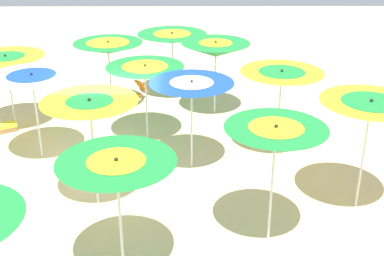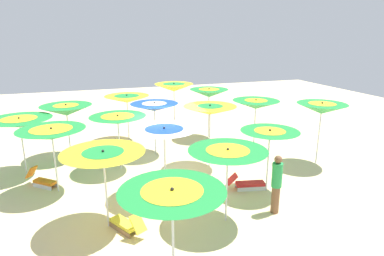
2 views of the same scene
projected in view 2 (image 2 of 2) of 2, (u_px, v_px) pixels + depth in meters
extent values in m
cube|color=beige|center=(169.00, 171.00, 12.82)|extent=(41.22, 41.22, 0.04)
cylinder|color=silver|center=(23.00, 149.00, 12.28)|extent=(0.05, 0.05, 1.99)
cone|color=#1E8C38|center=(19.00, 123.00, 12.01)|extent=(2.30, 2.30, 0.33)
cone|color=yellow|center=(19.00, 121.00, 11.99)|extent=(1.24, 1.24, 0.18)
sphere|color=black|center=(19.00, 118.00, 11.95)|extent=(0.07, 0.07, 0.07)
cylinder|color=silver|center=(55.00, 163.00, 10.88)|extent=(0.05, 0.05, 2.01)
cone|color=#1E8C38|center=(52.00, 134.00, 10.61)|extent=(2.14, 2.14, 0.35)
cone|color=yellow|center=(51.00, 132.00, 10.59)|extent=(1.32, 1.32, 0.22)
sphere|color=black|center=(51.00, 128.00, 10.55)|extent=(0.07, 0.07, 0.07)
cylinder|color=silver|center=(106.00, 193.00, 8.87)|extent=(0.05, 0.05, 2.00)
cone|color=yellow|center=(103.00, 158.00, 8.59)|extent=(2.18, 2.18, 0.34)
cone|color=#1E8C38|center=(103.00, 155.00, 8.57)|extent=(1.08, 1.08, 0.17)
sphere|color=black|center=(103.00, 151.00, 8.54)|extent=(0.07, 0.07, 0.07)
cylinder|color=silver|center=(173.00, 250.00, 6.38)|extent=(0.05, 0.05, 2.21)
cone|color=#1E8C38|center=(172.00, 198.00, 6.07)|extent=(2.01, 2.01, 0.31)
cone|color=yellow|center=(172.00, 195.00, 6.05)|extent=(1.16, 1.16, 0.18)
sphere|color=black|center=(172.00, 189.00, 6.02)|extent=(0.07, 0.07, 0.07)
cylinder|color=silver|center=(69.00, 134.00, 13.99)|extent=(0.05, 0.05, 2.04)
cone|color=#1E8C38|center=(66.00, 111.00, 13.71)|extent=(2.09, 2.09, 0.44)
cone|color=yellow|center=(66.00, 108.00, 13.67)|extent=(1.02, 1.02, 0.21)
sphere|color=black|center=(66.00, 105.00, 13.64)|extent=(0.07, 0.07, 0.07)
cylinder|color=silver|center=(119.00, 145.00, 12.76)|extent=(0.05, 0.05, 1.97)
cone|color=#1E8C38|center=(118.00, 120.00, 12.48)|extent=(2.12, 2.12, 0.30)
cone|color=yellow|center=(118.00, 118.00, 12.46)|extent=(1.24, 1.24, 0.18)
sphere|color=black|center=(118.00, 115.00, 12.43)|extent=(0.07, 0.07, 0.07)
cylinder|color=silver|center=(165.00, 165.00, 10.61)|extent=(0.05, 0.05, 2.10)
cone|color=white|center=(164.00, 134.00, 10.33)|extent=(2.08, 2.08, 0.34)
cone|color=#1947B2|center=(164.00, 132.00, 10.30)|extent=(1.21, 1.21, 0.20)
sphere|color=black|center=(164.00, 128.00, 10.27)|extent=(0.07, 0.07, 0.07)
cylinder|color=silver|center=(227.00, 189.00, 9.14)|extent=(0.05, 0.05, 1.94)
cone|color=#1E8C38|center=(228.00, 157.00, 8.88)|extent=(2.16, 2.16, 0.36)
cone|color=yellow|center=(228.00, 153.00, 8.85)|extent=(1.18, 1.18, 0.20)
sphere|color=black|center=(228.00, 149.00, 8.82)|extent=(0.07, 0.07, 0.07)
cylinder|color=silver|center=(128.00, 120.00, 16.22)|extent=(0.05, 0.05, 2.07)
cone|color=yellow|center=(127.00, 99.00, 15.93)|extent=(2.13, 2.13, 0.34)
cone|color=#1E8C38|center=(127.00, 98.00, 15.91)|extent=(1.19, 1.19, 0.19)
sphere|color=black|center=(127.00, 95.00, 15.88)|extent=(0.07, 0.07, 0.07)
cylinder|color=silver|center=(155.00, 131.00, 14.38)|extent=(0.05, 0.05, 2.09)
cone|color=#1947B2|center=(154.00, 107.00, 14.10)|extent=(2.04, 2.04, 0.33)
cone|color=white|center=(154.00, 105.00, 14.07)|extent=(1.05, 1.05, 0.17)
sphere|color=black|center=(154.00, 103.00, 14.04)|extent=(0.07, 0.07, 0.07)
cylinder|color=silver|center=(210.00, 139.00, 12.95)|extent=(0.05, 0.05, 2.29)
cone|color=yellow|center=(210.00, 110.00, 12.63)|extent=(2.03, 2.03, 0.34)
cone|color=#1E8C38|center=(210.00, 108.00, 12.60)|extent=(0.99, 0.99, 0.16)
sphere|color=black|center=(210.00, 105.00, 12.57)|extent=(0.07, 0.07, 0.07)
cylinder|color=silver|center=(268.00, 164.00, 10.95)|extent=(0.05, 0.05, 1.95)
cone|color=#1E8C38|center=(270.00, 135.00, 10.68)|extent=(1.90, 1.90, 0.31)
cone|color=yellow|center=(270.00, 133.00, 10.66)|extent=(1.01, 1.01, 0.16)
sphere|color=black|center=(270.00, 130.00, 10.63)|extent=(0.07, 0.07, 0.07)
cylinder|color=silver|center=(174.00, 108.00, 18.25)|extent=(0.05, 0.05, 2.28)
cone|color=yellow|center=(174.00, 88.00, 17.94)|extent=(2.10, 2.10, 0.42)
cone|color=#1E8C38|center=(174.00, 86.00, 17.91)|extent=(1.22, 1.22, 0.24)
sphere|color=black|center=(174.00, 83.00, 17.87)|extent=(0.07, 0.07, 0.07)
cylinder|color=silver|center=(209.00, 116.00, 16.68)|extent=(0.05, 0.05, 2.27)
cone|color=#1E8C38|center=(209.00, 93.00, 16.37)|extent=(1.92, 1.92, 0.40)
cone|color=yellow|center=(209.00, 91.00, 16.34)|extent=(1.02, 1.02, 0.21)
sphere|color=black|center=(209.00, 89.00, 16.30)|extent=(0.07, 0.07, 0.07)
cylinder|color=silver|center=(254.00, 129.00, 14.49)|extent=(0.05, 0.05, 2.18)
cone|color=#1E8C38|center=(256.00, 105.00, 14.19)|extent=(2.01, 2.01, 0.37)
cone|color=yellow|center=(256.00, 102.00, 14.16)|extent=(0.98, 0.98, 0.18)
sphere|color=black|center=(256.00, 100.00, 14.13)|extent=(0.07, 0.07, 0.07)
cylinder|color=silver|center=(319.00, 137.00, 13.27)|extent=(0.05, 0.05, 2.28)
cone|color=#1E8C38|center=(322.00, 109.00, 12.95)|extent=(1.93, 1.93, 0.41)
cone|color=yellow|center=(322.00, 106.00, 12.93)|extent=(1.05, 1.05, 0.22)
sphere|color=black|center=(322.00, 103.00, 12.89)|extent=(0.07, 0.07, 0.07)
cube|color=silver|center=(249.00, 185.00, 11.48)|extent=(0.23, 0.96, 0.14)
cube|color=silver|center=(252.00, 189.00, 11.15)|extent=(0.23, 0.96, 0.14)
cube|color=red|center=(250.00, 184.00, 11.28)|extent=(0.53, 1.02, 0.10)
cube|color=red|center=(232.00, 179.00, 11.15)|extent=(0.40, 0.41, 0.35)
cube|color=silver|center=(49.00, 183.00, 11.60)|extent=(0.57, 0.64, 0.14)
cube|color=silver|center=(42.00, 187.00, 11.33)|extent=(0.57, 0.64, 0.14)
cube|color=orange|center=(45.00, 182.00, 11.43)|extent=(0.76, 0.81, 0.10)
cube|color=orange|center=(31.00, 172.00, 11.57)|extent=(0.47, 0.48, 0.46)
cube|color=olive|center=(119.00, 230.00, 8.84)|extent=(0.79, 0.47, 0.14)
cube|color=olive|center=(129.00, 225.00, 9.07)|extent=(0.79, 0.47, 0.14)
cube|color=yellow|center=(124.00, 223.00, 8.93)|extent=(0.93, 0.72, 0.10)
cube|color=yellow|center=(138.00, 224.00, 8.47)|extent=(0.48, 0.46, 0.43)
cylinder|color=brown|center=(275.00, 200.00, 9.73)|extent=(0.24, 0.24, 0.84)
cylinder|color=green|center=(277.00, 175.00, 9.51)|extent=(0.30, 0.30, 0.73)
sphere|color=brown|center=(278.00, 159.00, 9.38)|extent=(0.23, 0.23, 0.23)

